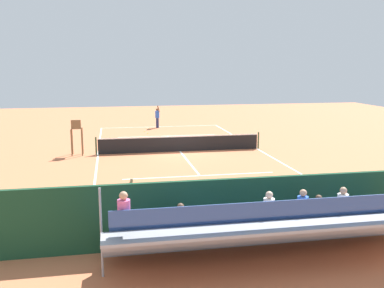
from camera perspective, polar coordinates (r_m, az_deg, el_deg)
The scene contains 13 objects.
ground_plane at distance 26.84m, azimuth -1.59°, elevation -0.99°, with size 60.00×60.00×0.00m, color #CC7047.
court_line_markings at distance 26.87m, azimuth -1.60°, elevation -0.97°, with size 10.10×22.20×0.01m.
tennis_net at distance 26.74m, azimuth -1.60°, elevation 0.06°, with size 10.30×0.10×1.07m.
backdrop_wall at distance 13.40m, azimuth 8.08°, elevation -8.54°, with size 18.00×0.16×2.00m, color #194228.
bleacher_stand at distance 12.23m, azimuth 9.98°, elevation -10.86°, with size 9.06×2.40×2.48m.
umpire_chair at distance 26.40m, azimuth -15.03°, elevation 1.36°, with size 0.67×0.67×2.14m.
courtside_bench at distance 15.25m, azimuth 17.23°, elevation -8.29°, with size 1.80×0.40×0.93m.
equipment_bag at distance 14.45m, azimuth 10.04°, elevation -10.62°, with size 0.90×0.36×0.36m, color #B22D2D.
tennis_player at distance 36.82m, azimuth -4.61°, elevation 3.72°, with size 0.47×0.56×1.93m.
tennis_racket at distance 36.65m, azimuth -5.86°, elevation 2.09°, with size 0.35×0.58×0.03m.
tennis_ball_near at distance 34.78m, azimuth -6.32°, elevation 1.66°, with size 0.07×0.07×0.07m, color #CCDB33.
tennis_ball_far at distance 33.82m, azimuth -5.88°, elevation 1.41°, with size 0.07×0.07×0.07m, color #CCDB33.
line_judge at distance 13.31m, azimuth -7.92°, elevation -8.58°, with size 0.43×0.55×1.93m.
Camera 1 is at (4.16, 25.97, 5.35)m, focal length 40.31 mm.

